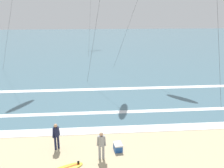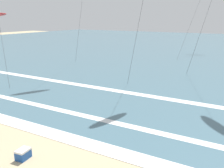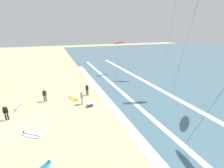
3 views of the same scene
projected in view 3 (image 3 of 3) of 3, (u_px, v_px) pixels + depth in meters
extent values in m
plane|color=tan|center=(28.00, 127.00, 14.78)|extent=(160.00, 160.00, 0.00)
cube|color=white|center=(116.00, 111.00, 17.57)|extent=(47.61, 1.01, 0.01)
cube|color=white|center=(137.00, 105.00, 19.06)|extent=(57.26, 0.57, 0.01)
cube|color=white|center=(179.00, 100.00, 20.46)|extent=(59.70, 0.77, 0.01)
cylinder|color=black|center=(6.00, 116.00, 15.82)|extent=(0.13, 0.13, 0.82)
cylinder|color=black|center=(8.00, 116.00, 15.88)|extent=(0.13, 0.13, 0.82)
cylinder|color=black|center=(5.00, 110.00, 15.62)|extent=(0.32, 0.32, 0.58)
cylinder|color=black|center=(3.00, 111.00, 15.57)|extent=(0.09, 0.14, 0.56)
cylinder|color=black|center=(7.00, 110.00, 15.68)|extent=(0.09, 0.14, 0.56)
sphere|color=tan|center=(4.00, 107.00, 15.49)|extent=(0.21, 0.21, 0.21)
cylinder|color=#232328|center=(46.00, 98.00, 20.00)|extent=(0.13, 0.13, 0.82)
cylinder|color=#232328|center=(44.00, 99.00, 19.91)|extent=(0.13, 0.13, 0.82)
cylinder|color=#232328|center=(44.00, 93.00, 19.72)|extent=(0.32, 0.32, 0.58)
cylinder|color=#232328|center=(46.00, 93.00, 19.81)|extent=(0.10, 0.14, 0.56)
cylinder|color=#232328|center=(43.00, 94.00, 19.65)|extent=(0.10, 0.14, 0.56)
sphere|color=#9E7051|center=(44.00, 90.00, 19.60)|extent=(0.21, 0.21, 0.21)
cylinder|color=#141938|center=(87.00, 92.00, 21.88)|extent=(0.13, 0.13, 0.82)
cylinder|color=#141938|center=(88.00, 93.00, 21.79)|extent=(0.13, 0.13, 0.82)
cylinder|color=#141938|center=(87.00, 88.00, 21.61)|extent=(0.32, 0.32, 0.58)
cylinder|color=#141938|center=(86.00, 88.00, 21.70)|extent=(0.16, 0.16, 0.56)
cylinder|color=#141938|center=(88.00, 88.00, 21.54)|extent=(0.16, 0.16, 0.56)
sphere|color=tan|center=(87.00, 85.00, 21.48)|extent=(0.21, 0.21, 0.21)
cylinder|color=gray|center=(82.00, 101.00, 19.30)|extent=(0.13, 0.13, 0.82)
cylinder|color=gray|center=(82.00, 101.00, 19.11)|extent=(0.13, 0.13, 0.82)
cylinder|color=gray|center=(82.00, 96.00, 18.98)|extent=(0.32, 0.32, 0.58)
cylinder|color=gray|center=(82.00, 95.00, 19.15)|extent=(0.14, 0.10, 0.56)
cylinder|color=gray|center=(82.00, 97.00, 18.81)|extent=(0.14, 0.10, 0.56)
sphere|color=tan|center=(81.00, 93.00, 18.85)|extent=(0.21, 0.21, 0.21)
ellipsoid|color=silver|center=(31.00, 135.00, 13.62)|extent=(1.74, 2.04, 0.09)
cube|color=#1959B2|center=(31.00, 135.00, 13.60)|extent=(1.15, 1.49, 0.01)
cube|color=black|center=(23.00, 132.00, 13.80)|extent=(0.09, 0.11, 0.16)
ellipsoid|color=yellow|center=(73.00, 99.00, 20.78)|extent=(2.15, 1.48, 0.09)
cube|color=#D84C19|center=(73.00, 98.00, 20.77)|extent=(1.64, 0.89, 0.01)
cube|color=black|center=(77.00, 99.00, 20.22)|extent=(0.11, 0.07, 0.16)
ellipsoid|color=beige|center=(18.00, 108.00, 18.40)|extent=(2.18, 1.10, 0.09)
cube|color=#1959B2|center=(18.00, 107.00, 18.38)|extent=(1.75, 0.54, 0.01)
cube|color=black|center=(15.00, 110.00, 17.59)|extent=(0.12, 0.05, 0.16)
cube|color=black|center=(48.00, 161.00, 10.74)|extent=(0.10, 0.09, 0.16)
cylinder|color=#333333|center=(187.00, 41.00, 21.63)|extent=(2.54, 0.14, 14.21)
cylinder|color=#333333|center=(171.00, 28.00, 31.79)|extent=(5.57, 3.26, 17.61)
ellipsoid|color=red|center=(119.00, 43.00, 30.93)|extent=(2.16, 3.20, 0.43)
cylinder|color=#333333|center=(117.00, 60.00, 30.47)|extent=(2.73, 1.65, 6.14)
cube|color=#1E4C9E|center=(90.00, 105.00, 18.66)|extent=(0.51, 0.65, 0.36)
cube|color=silver|center=(90.00, 104.00, 18.59)|extent=(0.52, 0.66, 0.08)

